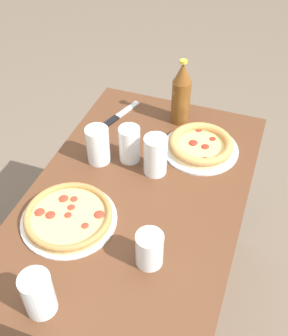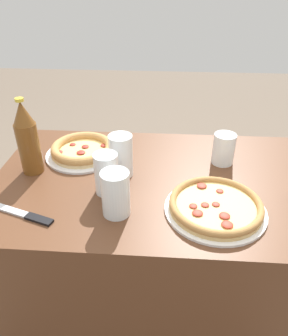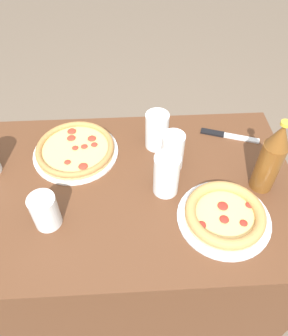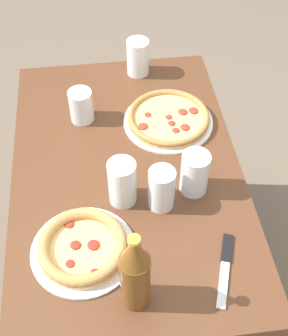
% 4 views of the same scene
% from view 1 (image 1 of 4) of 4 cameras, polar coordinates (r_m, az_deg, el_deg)
% --- Properties ---
extents(ground_plane, '(8.00, 8.00, 0.00)m').
position_cam_1_polar(ground_plane, '(1.99, -0.60, -18.42)').
color(ground_plane, '#6B5B4C').
extents(table, '(1.07, 0.68, 0.76)m').
position_cam_1_polar(table, '(1.67, -0.70, -12.24)').
color(table, '#56331E').
rests_on(table, ground_plane).
extents(pizza_margherita, '(0.29, 0.29, 0.04)m').
position_cam_1_polar(pizza_margherita, '(1.30, -10.18, -6.49)').
color(pizza_margherita, white).
rests_on(pizza_margherita, table).
extents(pizza_salami, '(0.27, 0.27, 0.05)m').
position_cam_1_polar(pizza_salami, '(1.52, 7.69, 3.05)').
color(pizza_salami, silver).
rests_on(pizza_salami, table).
extents(glass_cola, '(0.08, 0.08, 0.14)m').
position_cam_1_polar(glass_cola, '(1.44, -6.26, 3.03)').
color(glass_cola, white).
rests_on(glass_cola, table).
extents(glass_iced_tea, '(0.08, 0.08, 0.13)m').
position_cam_1_polar(glass_iced_tea, '(1.11, -14.07, -16.41)').
color(glass_iced_tea, white).
rests_on(glass_iced_tea, table).
extents(glass_water, '(0.08, 0.08, 0.14)m').
position_cam_1_polar(glass_water, '(1.39, 1.55, 1.51)').
color(glass_water, white).
rests_on(glass_water, table).
extents(glass_orange_juice, '(0.08, 0.08, 0.11)m').
position_cam_1_polar(glass_orange_juice, '(1.16, 0.74, -11.08)').
color(glass_orange_juice, white).
rests_on(glass_orange_juice, table).
extents(glass_red_wine, '(0.07, 0.07, 0.13)m').
position_cam_1_polar(glass_red_wine, '(1.44, -1.96, 3.09)').
color(glass_red_wine, white).
rests_on(glass_red_wine, table).
extents(beer_bottle, '(0.07, 0.07, 0.26)m').
position_cam_1_polar(beer_bottle, '(1.59, 5.09, 10.01)').
color(beer_bottle, brown).
rests_on(beer_bottle, table).
extents(knife, '(0.21, 0.09, 0.01)m').
position_cam_1_polar(knife, '(1.68, -3.41, 7.11)').
color(knife, black).
rests_on(knife, table).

